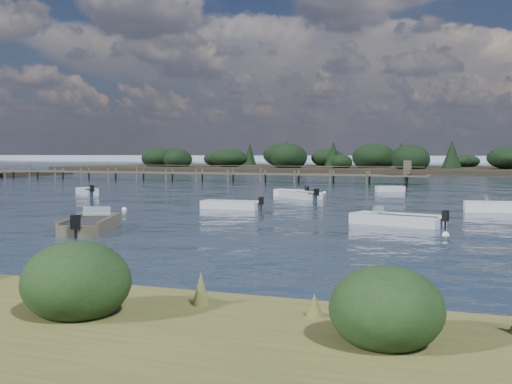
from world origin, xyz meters
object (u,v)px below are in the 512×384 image
at_px(tender_far_grey_b, 390,190).
at_px(dinghy_mid_white_a, 397,222).
at_px(tender_far_grey, 87,193).
at_px(tender_far_white, 291,194).
at_px(dinghy_extra_a, 300,196).
at_px(dinghy_mid_grey, 231,207).
at_px(dinghy_mid_white_b, 504,209).
at_px(dinghy_near_olive, 91,227).
at_px(jetty, 199,173).

height_order(tender_far_grey_b, dinghy_mid_white_a, dinghy_mid_white_a).
bearing_deg(tender_far_grey, tender_far_white, 14.29).
distance_m(tender_far_grey_b, tender_far_white, 11.23).
distance_m(tender_far_white, tender_far_grey, 17.50).
bearing_deg(dinghy_extra_a, dinghy_mid_grey, -98.17).
xyz_separation_m(dinghy_mid_white_b, tender_far_grey, (-33.35, 5.06, -0.01)).
distance_m(tender_far_white, dinghy_extra_a, 3.07).
xyz_separation_m(dinghy_mid_white_b, dinghy_mid_white_a, (-5.09, -9.31, -0.02)).
bearing_deg(tender_far_grey_b, dinghy_mid_white_a, -80.78).
relative_size(dinghy_mid_grey, dinghy_extra_a, 1.00).
bearing_deg(dinghy_extra_a, tender_far_white, 121.04).
xyz_separation_m(dinghy_near_olive, tender_far_grey_b, (8.34, 34.81, -0.03)).
xyz_separation_m(dinghy_mid_grey, dinghy_near_olive, (-1.59, -12.79, 0.03)).
bearing_deg(tender_far_grey, dinghy_mid_white_b, -8.63).
bearing_deg(dinghy_near_olive, dinghy_mid_white_b, 42.69).
bearing_deg(tender_far_white, dinghy_mid_grey, -89.65).
bearing_deg(dinghy_mid_white_a, jetty, 126.43).
height_order(dinghy_near_olive, dinghy_mid_white_b, dinghy_near_olive).
bearing_deg(jetty, tender_far_grey_b, -27.63).
xyz_separation_m(dinghy_mid_grey, tender_far_grey_b, (6.74, 22.02, 0.00)).
bearing_deg(dinghy_near_olive, jetty, 109.95).
distance_m(dinghy_mid_grey, dinghy_mid_white_a, 12.53).
xyz_separation_m(dinghy_mid_grey, dinghy_extra_a, (1.50, 10.47, 0.01)).
bearing_deg(dinghy_near_olive, dinghy_mid_white_a, 29.35).
height_order(dinghy_near_olive, dinghy_mid_white_a, dinghy_near_olive).
height_order(dinghy_near_olive, tender_far_grey_b, dinghy_near_olive).
distance_m(tender_far_grey_b, dinghy_mid_white_b, 20.64).
distance_m(tender_far_grey, jetty, 26.88).
relative_size(dinghy_mid_grey, dinghy_mid_white_a, 0.82).
relative_size(dinghy_mid_grey, tender_far_grey_b, 1.38).
relative_size(tender_far_grey_b, tender_far_grey, 0.94).
distance_m(dinghy_extra_a, dinghy_mid_white_a, 18.77).
distance_m(dinghy_mid_white_b, tender_far_grey, 33.73).
height_order(tender_far_grey_b, jetty, jetty).
height_order(tender_far_grey_b, dinghy_extra_a, dinghy_extra_a).
height_order(tender_far_grey_b, dinghy_mid_white_b, dinghy_mid_white_b).
relative_size(dinghy_near_olive, tender_far_white, 1.70).
relative_size(dinghy_mid_grey, jetty, 0.06).
bearing_deg(tender_far_white, dinghy_extra_a, -58.96).
xyz_separation_m(dinghy_mid_grey, tender_far_white, (-0.08, 13.10, 0.01)).
bearing_deg(dinghy_extra_a, tender_far_grey_b, 65.59).
bearing_deg(dinghy_mid_grey, dinghy_near_olive, -97.10).
bearing_deg(tender_far_grey, tender_far_grey_b, 29.10).
relative_size(tender_far_white, dinghy_extra_a, 0.77).
relative_size(tender_far_grey, jetty, 0.05).
xyz_separation_m(dinghy_extra_a, jetty, (-20.65, 25.10, 0.83)).
bearing_deg(tender_far_grey, dinghy_mid_white_a, -26.95).
xyz_separation_m(dinghy_extra_a, dinghy_mid_white_a, (9.72, -16.05, -0.00)).
height_order(tender_far_grey, jetty, jetty).
bearing_deg(dinghy_mid_white_a, dinghy_extra_a, 121.19).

